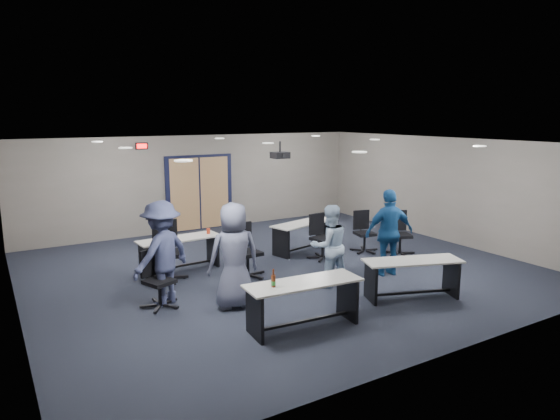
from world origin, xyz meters
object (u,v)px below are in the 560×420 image
table_back_right (304,232)px  chair_back_c (323,237)px  table_front_right (412,272)px  table_front_left (303,296)px  person_lightblue (329,246)px  person_plaid (234,255)px  table_back_left (180,248)px  chair_loose_left (159,279)px  chair_back_a (166,251)px  chair_back_d (365,232)px  chair_back_b (248,251)px  person_back (162,253)px  chair_loose_right (400,233)px  person_navy (389,232)px

table_back_right → chair_back_c: bearing=-104.1°
table_front_right → table_front_left: bearing=-158.4°
person_lightblue → person_plaid: bearing=9.6°
table_back_left → chair_loose_left: bearing=-123.1°
chair_back_c → table_back_right: bearing=82.8°
chair_back_a → chair_back_c: size_ratio=1.15×
chair_back_d → chair_loose_left: (-5.34, -0.89, 0.00)m
chair_back_b → chair_back_c: 2.09m
chair_back_d → person_lightblue: bearing=-132.7°
person_plaid → table_back_left: bearing=-78.9°
chair_back_a → person_lightblue: size_ratio=0.75×
chair_back_b → table_front_right: bearing=-57.0°
chair_back_b → person_back: size_ratio=0.60×
chair_back_a → person_back: size_ratio=0.65×
table_front_right → chair_back_d: 3.10m
table_back_left → chair_loose_left: (-1.02, -1.79, 0.01)m
person_back → table_back_right: bearing=175.7°
chair_back_c → chair_loose_left: 4.22m
table_front_left → chair_back_b: bearing=85.7°
chair_loose_left → person_back: person_back is taller
chair_back_b → chair_back_c: chair_back_b is taller
chair_loose_right → person_navy: (-1.27, -0.95, 0.38)m
chair_back_d → person_back: person_back is taller
person_plaid → table_front_left: bearing=120.0°
table_back_left → chair_loose_right: bearing=-21.0°
table_front_right → chair_back_c: size_ratio=1.78×
table_back_left → chair_back_b: (1.03, -1.13, 0.06)m
chair_back_a → chair_loose_right: 5.43m
chair_loose_right → person_plaid: size_ratio=0.57×
table_back_right → chair_back_d: bearing=-47.8°
chair_back_b → person_plaid: bearing=-130.2°
person_navy → table_back_left: bearing=-20.6°
table_front_left → table_back_right: size_ratio=1.02×
table_back_left → chair_back_a: 0.68m
person_back → chair_back_b: bearing=169.3°
table_back_left → person_lightblue: size_ratio=1.12×
table_back_right → person_back: (-4.01, -1.58, 0.43)m
chair_back_a → person_plaid: 2.06m
table_back_left → person_lightblue: bearing=-51.9°
chair_back_b → person_lightblue: 1.70m
person_lightblue → chair_back_c: bearing=-113.4°
table_front_right → person_plaid: (-2.92, 1.27, 0.43)m
table_back_left → chair_back_a: chair_back_a is taller
table_front_left → table_back_right: table_front_left is taller
table_back_right → person_back: 4.33m
table_front_right → chair_back_d: bearing=85.2°
table_front_right → person_navy: size_ratio=1.03×
table_back_left → person_plaid: bearing=-91.3°
person_back → chair_loose_left: bearing=25.5°
table_back_left → chair_back_c: chair_back_c is taller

